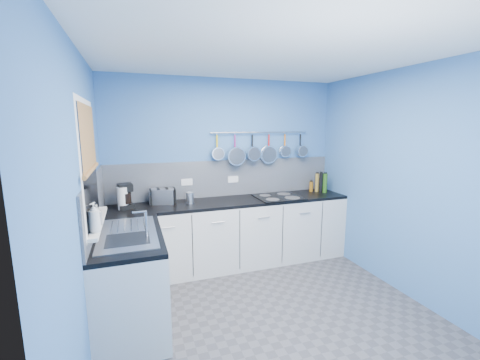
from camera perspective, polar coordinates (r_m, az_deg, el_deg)
floor at (r=3.45m, az=5.33°, el=-23.26°), size 3.20×3.00×0.02m
ceiling at (r=2.95m, az=6.19°, el=22.31°), size 3.20×3.00×0.02m
wall_back at (r=4.34m, az=-2.68°, el=1.69°), size 3.20×0.02×2.50m
wall_front at (r=1.76m, az=27.35°, el=-12.12°), size 3.20×0.02×2.50m
wall_left at (r=2.71m, az=-26.95°, el=-4.51°), size 0.02×3.00×2.50m
wall_right at (r=3.90m, az=27.70°, el=-0.41°), size 0.02×3.00×2.50m
backsplash_back at (r=4.34m, az=-2.59°, el=0.34°), size 3.20×0.02×0.50m
backsplash_left at (r=3.31m, az=-25.11°, el=-3.66°), size 0.02×1.80×0.50m
cabinet_run_back at (r=4.26m, az=-1.38°, el=-9.88°), size 3.20×0.60×0.86m
worktop_back at (r=4.13m, az=-1.41°, el=-3.99°), size 3.20×0.60×0.04m
cabinet_run_left at (r=3.25m, az=-19.38°, el=-17.04°), size 0.60×1.20×0.86m
worktop_left at (r=3.08m, az=-19.87°, el=-9.54°), size 0.60×1.20×0.04m
window_frame at (r=2.95m, az=-25.99°, el=2.59°), size 0.01×1.00×1.10m
window_glass at (r=2.95m, az=-25.90°, el=2.60°), size 0.01×0.90×1.00m
bamboo_blind at (r=2.93m, az=-26.08°, el=6.97°), size 0.01×0.90×0.55m
window_sill at (r=3.05m, az=-24.78°, el=-7.01°), size 0.10×0.98×0.03m
sink_unit at (r=3.07m, az=-19.90°, el=-9.12°), size 0.50×0.95×0.01m
mixer_tap at (r=2.86m, az=-16.85°, el=-7.70°), size 0.12×0.08×0.26m
socket_left at (r=4.21m, az=-9.72°, el=-0.37°), size 0.15×0.01×0.09m
socket_right at (r=4.36m, az=-1.27°, el=0.13°), size 0.15×0.01×0.09m
pot_rail at (r=4.41m, az=3.80°, el=8.72°), size 1.45×0.02×0.02m
soap_bottle_a at (r=2.70m, az=-25.20°, el=-6.23°), size 0.12×0.12×0.24m
soap_bottle_b at (r=2.89m, az=-24.78°, el=-5.84°), size 0.08×0.09×0.17m
paper_towel at (r=3.90m, az=-20.74°, el=-3.15°), size 0.13×0.13×0.27m
coffee_maker at (r=3.93m, az=-20.29°, el=-2.82°), size 0.20×0.22×0.30m
toaster at (r=4.04m, az=-14.01°, el=-2.91°), size 0.33×0.25×0.19m
canister at (r=4.00m, az=-9.18°, el=-3.25°), size 0.11×0.11×0.14m
hob at (r=4.31m, az=7.06°, el=-3.10°), size 0.61×0.53×0.01m
pan_0 at (r=4.20m, az=-4.22°, el=6.18°), size 0.17×0.09×0.36m
pan_1 at (r=4.28m, az=-0.91°, el=5.73°), size 0.25×0.11×0.44m
pan_2 at (r=4.36m, az=2.28°, el=6.15°), size 0.20×0.12×0.39m
pan_3 at (r=4.46m, az=5.33°, el=5.87°), size 0.25×0.05×0.44m
pan_4 at (r=4.57m, az=8.25°, el=6.44°), size 0.17×0.07×0.36m
pan_5 at (r=4.69m, az=11.02°, el=6.47°), size 0.17×0.12×0.36m
condiment_0 at (r=4.83m, az=14.72°, el=-0.88°), size 0.05×0.05×0.18m
condiment_1 at (r=4.76m, az=13.96°, el=-0.46°), size 0.06×0.06×0.27m
condiment_2 at (r=4.76m, az=12.94°, el=-1.18°), size 0.05×0.05×0.15m
condiment_3 at (r=4.73m, az=15.33°, el=-0.54°), size 0.07×0.07×0.28m
condiment_4 at (r=4.71m, az=14.64°, el=-0.50°), size 0.05×0.05×0.29m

